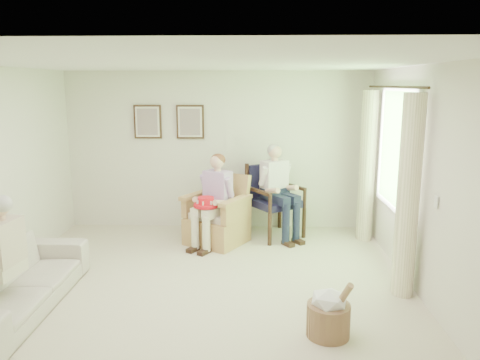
{
  "coord_description": "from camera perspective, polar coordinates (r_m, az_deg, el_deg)",
  "views": [
    {
      "loc": [
        0.62,
        -4.92,
        2.39
      ],
      "look_at": [
        0.4,
        1.58,
        1.05
      ],
      "focal_mm": 35.0,
      "sensor_mm": 36.0,
      "label": 1
    }
  ],
  "objects": [
    {
      "name": "back_wall",
      "position": [
        7.77,
        -2.69,
        3.57
      ],
      "size": [
        5.0,
        0.04,
        2.6
      ],
      "primitive_type": "cube",
      "color": "silver",
      "rests_on": "ground"
    },
    {
      "name": "curtain_left",
      "position": [
        5.56,
        19.8,
        -1.94
      ],
      "size": [
        0.34,
        0.34,
        2.3
      ],
      "primitive_type": "cylinder",
      "color": "#FBEFC5",
      "rests_on": "ground"
    },
    {
      "name": "wicker_armchair",
      "position": [
        7.18,
        -2.82,
        -5.04
      ],
      "size": [
        0.81,
        0.81,
        1.04
      ],
      "rotation": [
        0.0,
        0.0,
        -0.53
      ],
      "color": "tan",
      "rests_on": "ground"
    },
    {
      "name": "window",
      "position": [
        6.44,
        18.58,
        3.87
      ],
      "size": [
        0.13,
        2.5,
        1.63
      ],
      "color": "#2D6B23",
      "rests_on": "right_wall"
    },
    {
      "name": "framed_print_left",
      "position": [
        7.86,
        -11.2,
        6.98
      ],
      "size": [
        0.45,
        0.05,
        0.55
      ],
      "color": "#382114",
      "rests_on": "back_wall"
    },
    {
      "name": "sofa",
      "position": [
        5.64,
        -25.88,
        -11.12
      ],
      "size": [
        2.18,
        0.85,
        0.64
      ],
      "primitive_type": "imported",
      "rotation": [
        0.0,
        0.0,
        1.57
      ],
      "color": "beige",
      "rests_on": "ground"
    },
    {
      "name": "hatbox",
      "position": [
        4.73,
        10.76,
        -15.6
      ],
      "size": [
        0.51,
        0.51,
        0.61
      ],
      "color": "tan",
      "rests_on": "ground"
    },
    {
      "name": "wood_armchair",
      "position": [
        7.49,
        4.3,
        -2.08
      ],
      "size": [
        0.73,
        0.69,
        1.13
      ],
      "rotation": [
        0.0,
        0.0,
        0.61
      ],
      "color": "black",
      "rests_on": "ground"
    },
    {
      "name": "front_wall",
      "position": [
        2.5,
        -13.02,
        -14.44
      ],
      "size": [
        5.0,
        0.04,
        2.6
      ],
      "primitive_type": "cube",
      "color": "silver",
      "rests_on": "ground"
    },
    {
      "name": "floor",
      "position": [
        5.5,
        -4.89,
        -14.13
      ],
      "size": [
        5.5,
        5.5,
        0.0
      ],
      "primitive_type": "plane",
      "color": "beige",
      "rests_on": "ground"
    },
    {
      "name": "curtain_right",
      "position": [
        7.41,
        15.24,
        1.6
      ],
      "size": [
        0.34,
        0.34,
        2.3
      ],
      "primitive_type": "cylinder",
      "color": "#FBEFC5",
      "rests_on": "ground"
    },
    {
      "name": "red_hat",
      "position": [
        6.8,
        -4.16,
        -2.81
      ],
      "size": [
        0.36,
        0.36,
        0.14
      ],
      "color": "red",
      "rests_on": "person_wicker"
    },
    {
      "name": "person_dark",
      "position": [
        7.25,
        4.39,
        -0.49
      ],
      "size": [
        0.4,
        0.63,
        1.45
      ],
      "rotation": [
        0.0,
        0.0,
        0.61
      ],
      "color": "#1A2039",
      "rests_on": "ground"
    },
    {
      "name": "right_wall",
      "position": [
        5.38,
        22.34,
        -0.93
      ],
      "size": [
        0.04,
        5.5,
        2.6
      ],
      "primitive_type": "cube",
      "color": "silver",
      "rests_on": "ground"
    },
    {
      "name": "person_wicker",
      "position": [
        6.93,
        -2.95,
        -1.73
      ],
      "size": [
        0.4,
        0.63,
        1.35
      ],
      "rotation": [
        0.0,
        0.0,
        -0.53
      ],
      "color": "beige",
      "rests_on": "ground"
    },
    {
      "name": "framed_print_right",
      "position": [
        7.73,
        -6.1,
        7.06
      ],
      "size": [
        0.45,
        0.05,
        0.55
      ],
      "color": "#382114",
      "rests_on": "back_wall"
    },
    {
      "name": "ceiling",
      "position": [
        4.96,
        -5.42,
        14.03
      ],
      "size": [
        5.0,
        5.5,
        0.02
      ],
      "primitive_type": "cube",
      "color": "white",
      "rests_on": "back_wall"
    }
  ]
}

